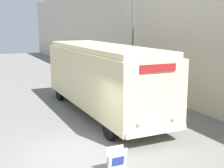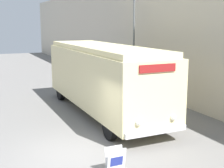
# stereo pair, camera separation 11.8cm
# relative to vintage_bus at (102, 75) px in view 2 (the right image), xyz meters

# --- Properties ---
(ground_plane) EXTENTS (80.00, 80.00, 0.00)m
(ground_plane) POSITION_rel_vintage_bus_xyz_m (-2.99, -4.42, -1.92)
(ground_plane) COLOR slate
(building_wall_right) EXTENTS (0.30, 60.00, 7.59)m
(building_wall_right) POSITION_rel_vintage_bus_xyz_m (4.63, 5.58, 1.88)
(building_wall_right) COLOR beige
(building_wall_right) RESTS_ON ground_plane
(vintage_bus) EXTENTS (2.67, 10.09, 3.41)m
(vintage_bus) POSITION_rel_vintage_bus_xyz_m (0.00, 0.00, 0.00)
(vintage_bus) COLOR black
(vintage_bus) RESTS_ON ground_plane
(sign_board) EXTENTS (0.58, 0.32, 0.84)m
(sign_board) POSITION_rel_vintage_bus_xyz_m (-2.20, -6.24, -1.51)
(sign_board) COLOR gray
(sign_board) RESTS_ON ground_plane
(streetlamp) EXTENTS (0.36, 0.36, 6.60)m
(streetlamp) POSITION_rel_vintage_bus_xyz_m (3.56, 3.33, 2.35)
(streetlamp) COLOR #595E60
(streetlamp) RESTS_ON ground_plane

